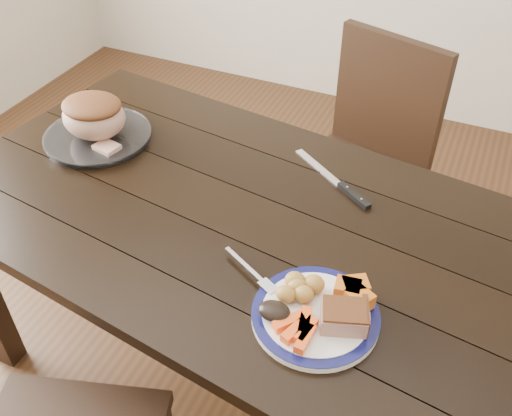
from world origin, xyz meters
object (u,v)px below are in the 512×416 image
at_px(pork_slice, 344,317).
at_px(carving_knife, 345,188).
at_px(serving_platter, 98,137).
at_px(dinner_plate, 315,316).
at_px(roast_joint, 94,117).
at_px(dining_table, 232,236).
at_px(fork, 253,273).
at_px(chair_far, 365,152).

relative_size(pork_slice, carving_knife, 0.34).
height_order(serving_platter, carving_knife, serving_platter).
xyz_separation_m(dinner_plate, roast_joint, (-0.84, 0.38, 0.07)).
bearing_deg(carving_knife, dinner_plate, -46.28).
distance_m(pork_slice, carving_knife, 0.48).
xyz_separation_m(dinner_plate, serving_platter, (-0.84, 0.38, 0.00)).
relative_size(dining_table, serving_platter, 5.39).
relative_size(dining_table, carving_knife, 6.18).
distance_m(dinner_plate, serving_platter, 0.92).
bearing_deg(roast_joint, pork_slice, -23.10).
height_order(pork_slice, fork, pork_slice).
bearing_deg(fork, serving_platter, -178.83).
xyz_separation_m(serving_platter, fork, (0.67, -0.33, 0.01)).
distance_m(dining_table, fork, 0.28).
xyz_separation_m(chair_far, carving_knife, (0.06, -0.53, 0.23)).
xyz_separation_m(serving_platter, carving_knife, (0.77, 0.07, -0.00)).
bearing_deg(dinner_plate, roast_joint, 155.70).
bearing_deg(roast_joint, fork, -26.19).
distance_m(dining_table, chair_far, 0.77).
distance_m(chair_far, dinner_plate, 1.02).
xyz_separation_m(serving_platter, pork_slice, (0.90, -0.39, 0.03)).
height_order(dinner_plate, pork_slice, pork_slice).
bearing_deg(serving_platter, chair_far, 40.62).
relative_size(dinner_plate, pork_slice, 2.93).
bearing_deg(pork_slice, fork, 166.75).
relative_size(chair_far, fork, 5.60).
bearing_deg(dinner_plate, carving_knife, 99.57).
height_order(dining_table, pork_slice, pork_slice).
xyz_separation_m(dining_table, pork_slice, (0.38, -0.25, 0.13)).
bearing_deg(carving_knife, dining_table, -106.07).
relative_size(chair_far, pork_slice, 9.89).
height_order(pork_slice, roast_joint, roast_joint).
xyz_separation_m(dining_table, roast_joint, (-0.52, 0.13, 0.17)).
bearing_deg(roast_joint, chair_far, 40.62).
height_order(dining_table, roast_joint, roast_joint).
distance_m(serving_platter, carving_knife, 0.77).
bearing_deg(chair_far, dining_table, 93.99).
bearing_deg(serving_platter, roast_joint, 90.00).
xyz_separation_m(dining_table, chair_far, (0.18, 0.73, -0.13)).
bearing_deg(fork, roast_joint, -178.83).
distance_m(dining_table, carving_knife, 0.33).
xyz_separation_m(serving_platter, roast_joint, (0.00, 0.00, 0.07)).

